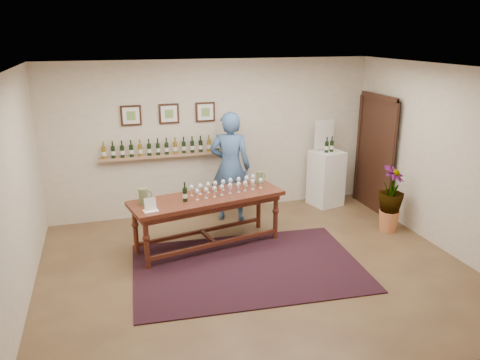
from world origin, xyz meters
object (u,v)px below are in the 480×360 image
object	(u,v)px
display_pedestal	(326,178)
person	(230,167)
tasting_table	(208,204)
potted_plant	(391,199)

from	to	relation	value
display_pedestal	person	size ratio (longest dim) A/B	0.55
tasting_table	display_pedestal	distance (m)	2.89
display_pedestal	tasting_table	bearing A→B (deg)	-155.35
display_pedestal	person	world-z (taller)	person
person	display_pedestal	bearing A→B (deg)	-151.27
display_pedestal	potted_plant	distance (m)	1.55
potted_plant	person	size ratio (longest dim) A/B	0.50
tasting_table	display_pedestal	size ratio (longest dim) A/B	2.31
tasting_table	potted_plant	bearing A→B (deg)	-17.25
tasting_table	person	distance (m)	1.21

